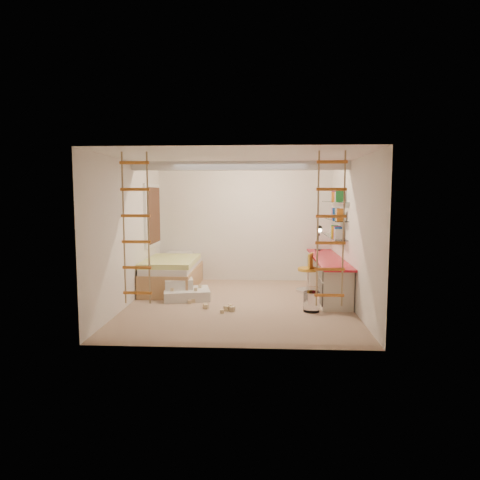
# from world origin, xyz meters

# --- Properties ---
(floor) EXTENTS (4.50, 4.50, 0.00)m
(floor) POSITION_xyz_m (0.00, 0.00, 0.00)
(floor) COLOR #A18468
(floor) RESTS_ON ground
(ceiling_beam) EXTENTS (4.00, 0.18, 0.16)m
(ceiling_beam) POSITION_xyz_m (0.00, 0.30, 2.52)
(ceiling_beam) COLOR white
(ceiling_beam) RESTS_ON ceiling
(window_frame) EXTENTS (0.06, 1.15, 1.35)m
(window_frame) POSITION_xyz_m (-1.97, 1.50, 1.55)
(window_frame) COLOR white
(window_frame) RESTS_ON wall_left
(window_blind) EXTENTS (0.02, 1.00, 1.20)m
(window_blind) POSITION_xyz_m (-1.93, 1.50, 1.55)
(window_blind) COLOR #4C2D1E
(window_blind) RESTS_ON window_frame
(rope_ladder_left) EXTENTS (0.41, 0.04, 2.13)m
(rope_ladder_left) POSITION_xyz_m (-1.35, -1.75, 1.52)
(rope_ladder_left) COLOR orange
(rope_ladder_left) RESTS_ON ceiling
(rope_ladder_right) EXTENTS (0.41, 0.04, 2.13)m
(rope_ladder_right) POSITION_xyz_m (1.35, -1.75, 1.52)
(rope_ladder_right) COLOR orange
(rope_ladder_right) RESTS_ON ceiling
(waste_bin) EXTENTS (0.27, 0.27, 0.34)m
(waste_bin) POSITION_xyz_m (1.26, -0.43, 0.17)
(waste_bin) COLOR white
(waste_bin) RESTS_ON floor
(desk) EXTENTS (0.56, 2.80, 0.75)m
(desk) POSITION_xyz_m (1.72, 0.86, 0.40)
(desk) COLOR red
(desk) RESTS_ON floor
(shelves) EXTENTS (0.25, 1.80, 0.71)m
(shelves) POSITION_xyz_m (1.87, 1.13, 1.50)
(shelves) COLOR white
(shelves) RESTS_ON wall_right
(bed) EXTENTS (1.02, 2.00, 0.69)m
(bed) POSITION_xyz_m (-1.48, 1.23, 0.33)
(bed) COLOR #AD7F51
(bed) RESTS_ON floor
(task_lamp) EXTENTS (0.14, 0.36, 0.57)m
(task_lamp) POSITION_xyz_m (1.67, 1.82, 1.14)
(task_lamp) COLOR black
(task_lamp) RESTS_ON desk
(swivel_chair) EXTENTS (0.60, 0.60, 0.80)m
(swivel_chair) POSITION_xyz_m (1.36, 1.10, 0.30)
(swivel_chair) COLOR #C28A25
(swivel_chair) RESTS_ON floor
(play_platform) EXTENTS (0.98, 0.84, 0.38)m
(play_platform) POSITION_xyz_m (-1.07, 0.37, 0.15)
(play_platform) COLOR silver
(play_platform) RESTS_ON floor
(toy_blocks) EXTENTS (1.24, 1.16, 0.65)m
(toy_blocks) POSITION_xyz_m (-0.73, -0.02, 0.19)
(toy_blocks) COLOR #CCB284
(toy_blocks) RESTS_ON floor
(books) EXTENTS (0.14, 0.70, 0.92)m
(books) POSITION_xyz_m (1.87, 1.13, 1.62)
(books) COLOR white
(books) RESTS_ON shelves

